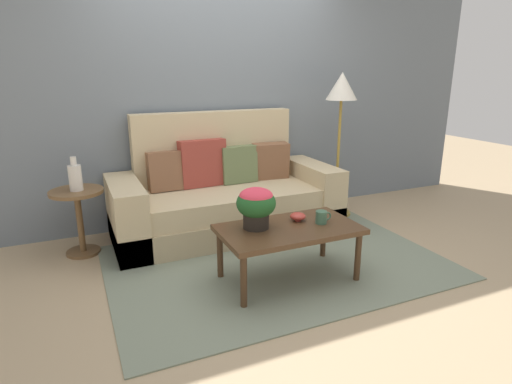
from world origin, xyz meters
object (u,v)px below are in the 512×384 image
object	(u,v)px
coffee_mug	(322,217)
couch	(225,197)
table_vase	(75,177)
coffee_table	(289,233)
potted_plant	(256,204)
side_table	(79,210)
snack_bowl	(298,216)
floor_lamp	(341,102)

from	to	relation	value
coffee_mug	couch	bearing A→B (deg)	106.04
couch	table_vase	size ratio (longest dim) A/B	7.53
coffee_table	couch	bearing A→B (deg)	94.08
couch	potted_plant	distance (m)	1.13
couch	side_table	size ratio (longest dim) A/B	3.75
coffee_table	potted_plant	size ratio (longest dim) A/B	3.40
couch	coffee_table	distance (m)	1.17
couch	snack_bowl	bearing A→B (deg)	-79.05
coffee_mug	snack_bowl	world-z (taller)	coffee_mug
coffee_mug	table_vase	distance (m)	2.05
floor_lamp	table_vase	world-z (taller)	floor_lamp
couch	side_table	distance (m)	1.33
coffee_mug	snack_bowl	size ratio (longest dim) A/B	1.07
couch	coffee_table	size ratio (longest dim) A/B	2.09
table_vase	coffee_mug	bearing A→B (deg)	-35.04
side_table	table_vase	distance (m)	0.30
floor_lamp	coffee_mug	distance (m)	1.66
floor_lamp	coffee_mug	world-z (taller)	floor_lamp
side_table	snack_bowl	bearing A→B (deg)	-34.63
couch	coffee_table	world-z (taller)	couch
coffee_mug	table_vase	xyz separation A→B (m)	(-1.67, 1.17, 0.22)
side_table	coffee_mug	bearing A→B (deg)	-35.26
coffee_table	potted_plant	bearing A→B (deg)	160.19
floor_lamp	couch	bearing A→B (deg)	177.92
coffee_table	snack_bowl	distance (m)	0.17
coffee_table	floor_lamp	size ratio (longest dim) A/B	0.68
coffee_table	floor_lamp	xyz separation A→B (m)	(1.20, 1.12, 0.84)
side_table	table_vase	size ratio (longest dim) A/B	2.01
coffee_table	coffee_mug	xyz separation A→B (m)	(0.26, -0.03, 0.10)
couch	coffee_mug	size ratio (longest dim) A/B	16.56
coffee_table	snack_bowl	world-z (taller)	snack_bowl
coffee_table	snack_bowl	bearing A→B (deg)	35.86
floor_lamp	table_vase	distance (m)	2.66
side_table	floor_lamp	xyz separation A→B (m)	(2.61, -0.03, 0.83)
floor_lamp	snack_bowl	world-z (taller)	floor_lamp
couch	potted_plant	xyz separation A→B (m)	(-0.15, -1.09, 0.27)
floor_lamp	potted_plant	distance (m)	1.87
coffee_table	table_vase	world-z (taller)	table_vase
side_table	snack_bowl	world-z (taller)	side_table
side_table	table_vase	bearing A→B (deg)	-65.70
potted_plant	side_table	bearing A→B (deg)	137.86
couch	potted_plant	bearing A→B (deg)	-97.76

